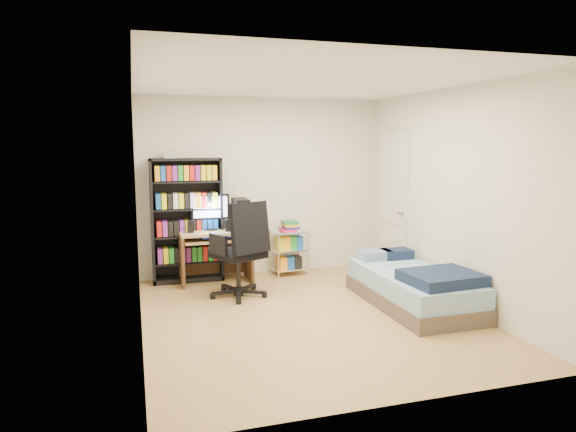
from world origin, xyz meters
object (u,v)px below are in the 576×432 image
object	(u,v)px
computer_desk	(222,235)
office_chair	(241,267)
bed	(414,287)
media_shelf	(187,219)

from	to	relation	value
computer_desk	office_chair	distance (m)	0.84
office_chair	computer_desk	bearing A→B (deg)	72.15
office_chair	bed	size ratio (longest dim) A/B	0.66
media_shelf	bed	distance (m)	3.09
media_shelf	office_chair	xyz separation A→B (m)	(0.54, -0.94, -0.48)
media_shelf	bed	xyz separation A→B (m)	(2.39, -1.86, -0.63)
media_shelf	computer_desk	distance (m)	0.52
office_chair	bed	bearing A→B (deg)	-51.24
computer_desk	bed	bearing A→B (deg)	-41.52
media_shelf	office_chair	world-z (taller)	media_shelf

